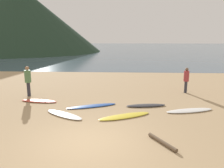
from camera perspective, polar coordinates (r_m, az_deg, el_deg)
ground_plane at (r=17.16m, az=-0.91°, el=0.06°), size 120.00×120.00×0.20m
ocean_water at (r=71.88m, az=2.17°, el=9.20°), size 140.00×100.00×0.01m
headland_hill at (r=58.41m, az=-23.02°, el=15.35°), size 38.43×38.43×15.66m
surfboard_0 at (r=12.72m, az=-18.13°, el=-4.12°), size 2.06×0.81×0.09m
surfboard_1 at (r=10.26m, az=-12.14°, el=-7.63°), size 2.10×1.65×0.08m
surfboard_2 at (r=11.30m, az=-5.21°, el=-5.63°), size 2.54×1.43×0.07m
surfboard_3 at (r=9.89m, az=3.26°, el=-8.18°), size 2.44×1.60×0.07m
surfboard_4 at (r=11.44m, az=8.66°, el=-5.43°), size 2.06×0.82×0.09m
surfboard_5 at (r=11.20m, az=19.20°, el=-6.41°), size 2.43×1.20×0.07m
person_0 at (r=13.90m, az=-20.69°, el=1.29°), size 0.36×0.36×1.78m
person_1 at (r=14.56m, az=18.44°, el=1.45°), size 0.32×0.32×1.58m
driftwood_log at (r=7.72m, az=12.68°, el=-14.24°), size 0.79×1.21×0.13m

